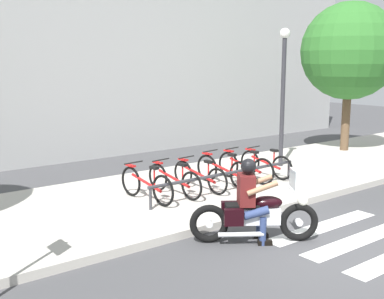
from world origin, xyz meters
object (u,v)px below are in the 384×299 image
(bicycle_1, at_px, (174,180))
(tree_near_rack, at_px, (350,51))
(bicycle_2, at_px, (199,176))
(motorcycle, at_px, (255,215))
(bicycle_4, at_px, (245,167))
(bicycle_5, at_px, (265,164))
(bicycle_0, at_px, (146,185))
(bike_rack, at_px, (228,175))
(rider, at_px, (251,194))
(bicycle_3, at_px, (223,170))
(street_lamp, at_px, (283,85))

(bicycle_1, bearing_deg, tree_near_rack, 7.90)
(bicycle_1, height_order, bicycle_2, bicycle_1)
(motorcycle, relative_size, bicycle_4, 1.09)
(bicycle_2, relative_size, tree_near_rack, 0.34)
(bicycle_5, distance_m, tree_near_rack, 5.72)
(bicycle_0, relative_size, bicycle_5, 1.06)
(bicycle_0, bearing_deg, bicycle_1, 0.06)
(bicycle_5, distance_m, bike_rack, 1.86)
(motorcycle, height_order, tree_near_rack, tree_near_rack)
(bicycle_2, bearing_deg, rider, -110.92)
(bicycle_2, height_order, bicycle_4, bicycle_4)
(motorcycle, distance_m, bicycle_3, 3.23)
(bicycle_0, bearing_deg, motorcycle, -80.84)
(rider, bearing_deg, street_lamp, 37.09)
(rider, relative_size, bicycle_1, 0.85)
(rider, bearing_deg, bicycle_5, 40.57)
(rider, height_order, bicycle_1, rider)
(bicycle_2, height_order, bicycle_3, bicycle_3)
(street_lamp, bearing_deg, bicycle_3, -166.26)
(bicycle_0, relative_size, bicycle_4, 0.98)
(bicycle_5, relative_size, bike_rack, 0.39)
(bicycle_0, bearing_deg, rider, -81.95)
(bike_rack, relative_size, tree_near_rack, 0.84)
(bike_rack, height_order, street_lamp, street_lamp)
(bicycle_1, bearing_deg, rider, -96.86)
(bicycle_2, bearing_deg, bicycle_0, -179.95)
(bicycle_4, distance_m, street_lamp, 2.84)
(bicycle_0, distance_m, tree_near_rack, 8.92)
(bike_rack, height_order, tree_near_rack, tree_near_rack)
(bicycle_2, height_order, bicycle_5, bicycle_5)
(bicycle_0, relative_size, street_lamp, 0.44)
(rider, relative_size, bicycle_5, 0.90)
(rider, height_order, tree_near_rack, tree_near_rack)
(bicycle_5, bearing_deg, rider, -139.43)
(bicycle_2, distance_m, street_lamp, 3.99)
(bike_rack, bearing_deg, bicycle_5, 17.34)
(bicycle_5, relative_size, tree_near_rack, 0.33)
(bicycle_1, distance_m, bicycle_5, 2.84)
(bike_rack, distance_m, street_lamp, 3.78)
(bicycle_0, height_order, bicycle_4, bicycle_0)
(motorcycle, distance_m, bicycle_1, 2.77)
(tree_near_rack, bearing_deg, street_lamp, -173.54)
(bicycle_4, xyz_separation_m, bicycle_5, (0.71, 0.00, -0.02))
(bicycle_3, distance_m, bicycle_5, 1.42)
(bicycle_3, relative_size, tree_near_rack, 0.35)
(bicycle_3, relative_size, bicycle_4, 0.99)
(rider, distance_m, bike_rack, 2.58)
(bike_rack, xyz_separation_m, tree_near_rack, (6.61, 1.62, 2.79))
(bicycle_3, distance_m, street_lamp, 3.38)
(rider, distance_m, bicycle_3, 3.24)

